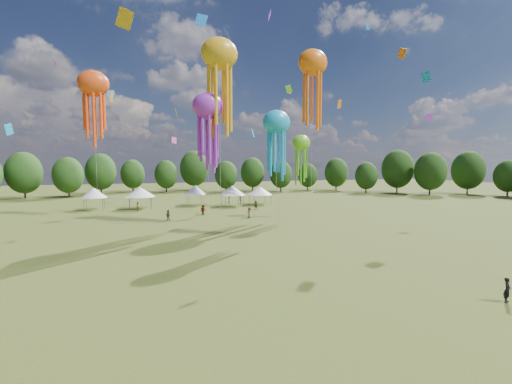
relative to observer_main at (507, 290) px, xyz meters
name	(u,v)px	position (x,y,z in m)	size (l,w,h in m)	color
ground	(379,313)	(-8.62, 1.33, -0.78)	(300.00, 300.00, 0.00)	#384416
observer_main	(507,290)	(0.00, 0.00, 0.00)	(0.57, 0.37, 1.56)	black
spectator_near	(168,215)	(-17.47, 39.17, 0.03)	(0.79, 0.61, 1.62)	gray
spectators_far	(227,206)	(-5.87, 47.94, 0.06)	(22.59, 23.73, 1.76)	gray
festival_tents	(188,191)	(-12.13, 55.44, 2.44)	(38.14, 9.02, 4.30)	#47474C
show_kites	(235,93)	(-6.70, 38.90, 19.35)	(43.43, 26.97, 30.33)	purple
small_kites	(223,52)	(-7.16, 44.99, 27.49)	(72.51, 53.37, 40.45)	purple
treeline	(181,174)	(-12.48, 63.85, 5.76)	(201.57, 95.24, 13.43)	#38281C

